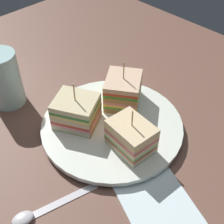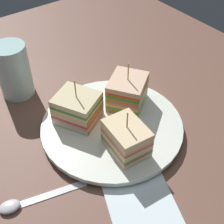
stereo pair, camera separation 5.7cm
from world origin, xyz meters
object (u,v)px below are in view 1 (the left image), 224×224
at_px(sandwich_wedge_1, 77,111).
at_px(sandwich_wedge_2, 131,136).
at_px(plate, 112,126).
at_px(spoon, 36,213).
at_px(drinking_glass, 5,83).
at_px(napkin, 159,206).
at_px(sandwich_wedge_0, 123,91).

relative_size(sandwich_wedge_1, sandwich_wedge_2, 1.14).
xyz_separation_m(plate, spoon, (0.05, -0.20, -0.01)).
relative_size(sandwich_wedge_1, drinking_glass, 0.85).
relative_size(sandwich_wedge_2, napkin, 0.59).
bearing_deg(plate, sandwich_wedge_1, -138.19).
xyz_separation_m(plate, sandwich_wedge_1, (-0.05, -0.04, 0.03)).
height_order(sandwich_wedge_0, spoon, sandwich_wedge_0).
bearing_deg(sandwich_wedge_1, spoon, -88.16).
bearing_deg(napkin, drinking_glass, -175.21).
xyz_separation_m(sandwich_wedge_1, drinking_glass, (-0.16, -0.05, 0.01)).
distance_m(sandwich_wedge_0, napkin, 0.23).
xyz_separation_m(plate, napkin, (0.17, -0.06, -0.01)).
xyz_separation_m(sandwich_wedge_0, napkin, (0.20, -0.12, -0.04)).
relative_size(sandwich_wedge_0, sandwich_wedge_2, 1.16).
distance_m(sandwich_wedge_0, sandwich_wedge_2, 0.12).
bearing_deg(sandwich_wedge_0, sandwich_wedge_1, -46.11).
relative_size(plate, sandwich_wedge_1, 2.71).
bearing_deg(sandwich_wedge_0, spoon, -19.31).
distance_m(napkin, drinking_glass, 0.38).
height_order(plate, drinking_glass, drinking_glass).
relative_size(sandwich_wedge_0, drinking_glass, 0.87).
relative_size(plate, spoon, 1.92).
distance_m(sandwich_wedge_0, spoon, 0.28).
bearing_deg(spoon, napkin, 153.67).
height_order(sandwich_wedge_0, drinking_glass, drinking_glass).
bearing_deg(sandwich_wedge_0, drinking_glass, -84.82).
xyz_separation_m(sandwich_wedge_2, drinking_glass, (-0.27, -0.08, 0.01)).
relative_size(sandwich_wedge_2, spoon, 0.62).
relative_size(napkin, drinking_glass, 1.26).
bearing_deg(sandwich_wedge_1, sandwich_wedge_0, 50.54).
bearing_deg(drinking_glass, spoon, -23.17).
distance_m(sandwich_wedge_1, spoon, 0.19).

